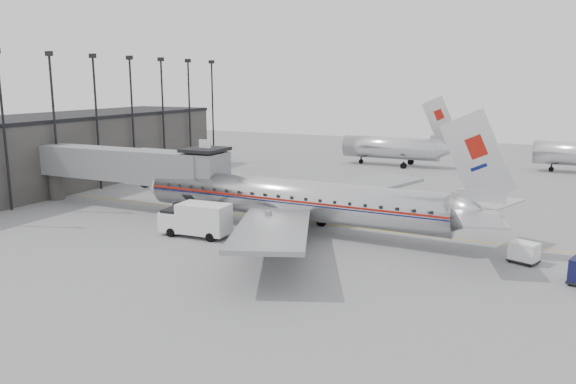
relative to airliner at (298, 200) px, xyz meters
The scene contains 10 objects.
ground 4.05m from the airliner, 103.40° to the right, with size 160.00×160.00×0.00m, color slate.
terminal 35.44m from the airliner, 168.56° to the left, with size 12.00×46.00×8.00m, color #3B3735.
apron_line 4.63m from the airliner, 52.85° to the left, with size 0.15×60.00×0.01m, color gold.
jet_bridge 17.45m from the airliner, behind, with size 21.00×6.20×7.10m.
floodlight_masts 30.48m from the airliner, 160.44° to the left, with size 0.90×42.25×15.25m.
distant_aircraft_near 39.10m from the airliner, 93.67° to the left, with size 16.39×3.20×10.26m.
airliner is the anchor object (origin of this frame).
service_van 8.50m from the airliner, 143.71° to the right, with size 5.86×2.53×2.71m.
baggage_cart_white 17.64m from the airliner, ahead, with size 2.23×1.97×1.45m.
ramp_worker 4.73m from the airliner, behind, with size 0.71×0.46×1.94m, color #ADC216.
Camera 1 is at (19.35, -38.39, 12.41)m, focal length 35.00 mm.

